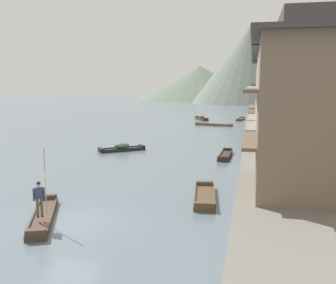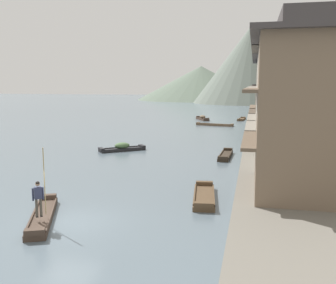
{
  "view_description": "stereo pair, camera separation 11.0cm",
  "coord_description": "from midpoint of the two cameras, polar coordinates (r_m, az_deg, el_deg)",
  "views": [
    {
      "loc": [
        7.95,
        -15.53,
        6.26
      ],
      "look_at": [
        2.05,
        11.7,
        2.07
      ],
      "focal_mm": 41.68,
      "sensor_mm": 36.0,
      "label": 1
    },
    {
      "loc": [
        8.06,
        -15.51,
        6.26
      ],
      "look_at": [
        2.05,
        11.7,
        2.07
      ],
      "focal_mm": 41.68,
      "sensor_mm": 36.0,
      "label": 2
    }
  ],
  "objects": [
    {
      "name": "riverbank_right",
      "position": [
        46.64,
        22.52,
        0.63
      ],
      "size": [
        18.0,
        110.0,
        0.72
      ],
      "primitive_type": "cube",
      "color": "#6B665B",
      "rests_on": "ground"
    },
    {
      "name": "house_waterfront_second",
      "position": [
        27.69,
        17.6,
        5.6
      ],
      "size": [
        5.65,
        7.23,
        8.74
      ],
      "color": "gray",
      "rests_on": "riverbank_right"
    },
    {
      "name": "boat_midriver_upstream",
      "position": [
        36.81,
        -6.63,
        -0.85
      ],
      "size": [
        4.09,
        3.57,
        0.78
      ],
      "color": "#232326",
      "rests_on": "ground"
    },
    {
      "name": "house_waterfront_nearest",
      "position": [
        20.85,
        18.96,
        4.69
      ],
      "size": [
        5.45,
        7.36,
        8.74
      ],
      "color": "#75604C",
      "rests_on": "riverbank_right"
    },
    {
      "name": "boat_moored_nearest",
      "position": [
        58.77,
        6.87,
        2.51
      ],
      "size": [
        5.73,
        2.17,
        0.41
      ],
      "color": "brown",
      "rests_on": "ground"
    },
    {
      "name": "boat_moored_far",
      "position": [
        68.79,
        10.75,
        3.29
      ],
      "size": [
        1.43,
        4.77,
        0.39
      ],
      "color": "brown",
      "rests_on": "ground"
    },
    {
      "name": "boat_moored_second",
      "position": [
        33.8,
        8.49,
        -1.95
      ],
      "size": [
        1.03,
        4.58,
        0.46
      ],
      "color": "#33281E",
      "rests_on": "ground"
    },
    {
      "name": "house_waterfront_tall",
      "position": [
        34.8,
        16.22,
        6.18
      ],
      "size": [
        5.22,
        7.63,
        8.74
      ],
      "color": "gray",
      "rests_on": "riverbank_right"
    },
    {
      "name": "boat_moored_third",
      "position": [
        21.55,
        5.45,
        -7.93
      ],
      "size": [
        1.63,
        4.62,
        0.47
      ],
      "color": "brown",
      "rests_on": "ground"
    },
    {
      "name": "hill_far_west",
      "position": [
        153.87,
        4.86,
        8.61
      ],
      "size": [
        49.35,
        49.35,
        12.96
      ],
      "primitive_type": "cone",
      "color": "#5B6B5B",
      "rests_on": "ground"
    },
    {
      "name": "hill_far_centre",
      "position": [
        130.54,
        12.15,
        11.11
      ],
      "size": [
        37.35,
        37.35,
        25.03
      ],
      "primitive_type": "cone",
      "color": "slate",
      "rests_on": "ground"
    },
    {
      "name": "ground_plane",
      "position": [
        18.55,
        -14.23,
        -11.43
      ],
      "size": [
        400.0,
        400.0,
        0.0
      ],
      "primitive_type": "plane",
      "color": "slate"
    },
    {
      "name": "boatman_person",
      "position": [
        17.95,
        -18.23,
        -7.3
      ],
      "size": [
        0.44,
        0.46,
        3.04
      ],
      "color": "black",
      "rests_on": "boat_foreground_poled"
    },
    {
      "name": "boat_midriver_drifting",
      "position": [
        68.07,
        5.11,
        3.49
      ],
      "size": [
        2.86,
        4.42,
        0.81
      ],
      "color": "#423328",
      "rests_on": "ground"
    },
    {
      "name": "boat_foreground_poled",
      "position": [
        19.3,
        -17.71,
        -10.3
      ],
      "size": [
        2.92,
        5.24,
        0.48
      ],
      "color": "#423328",
      "rests_on": "ground"
    },
    {
      "name": "house_waterfront_narrow",
      "position": [
        42.43,
        15.76,
        6.56
      ],
      "size": [
        5.51,
        7.83,
        8.74
      ],
      "color": "brown",
      "rests_on": "riverbank_right"
    },
    {
      "name": "house_waterfront_far",
      "position": [
        50.86,
        15.71,
        5.37
      ],
      "size": [
        6.44,
        8.2,
        6.14
      ],
      "color": "#75604C",
      "rests_on": "riverbank_right"
    }
  ]
}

